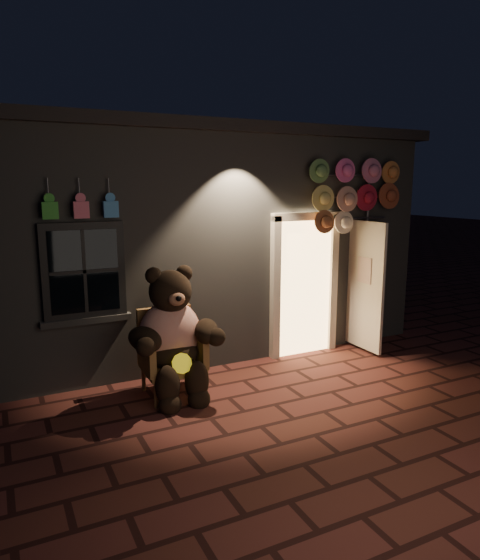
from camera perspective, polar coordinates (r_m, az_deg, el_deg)
ground at (r=6.18m, az=4.03°, el=-14.01°), size 60.00×60.00×0.00m
shop_building at (r=9.31m, az=-8.36°, el=5.44°), size 7.30×5.95×3.51m
wicker_armchair at (r=6.38m, az=-8.00°, el=-8.13°), size 0.75×0.67×1.07m
teddy_bear at (r=6.18m, az=-7.67°, el=-6.34°), size 1.23×0.95×1.69m
hat_rack at (r=7.86m, az=12.83°, el=9.53°), size 1.69×0.22×2.98m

